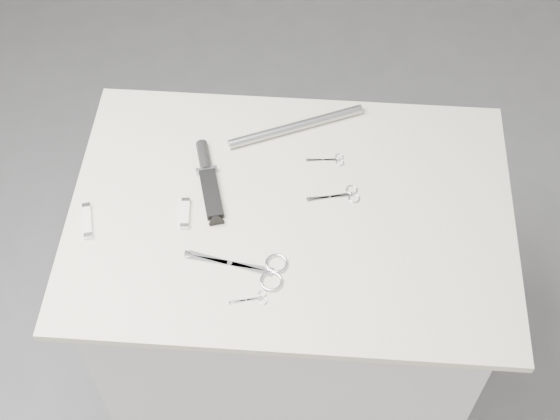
# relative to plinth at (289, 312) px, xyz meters

# --- Properties ---
(ground) EXTENTS (4.00, 4.00, 0.01)m
(ground) POSITION_rel_plinth_xyz_m (0.00, 0.00, -0.46)
(ground) COLOR slate
(ground) RESTS_ON ground
(plinth) EXTENTS (0.90, 0.60, 0.90)m
(plinth) POSITION_rel_plinth_xyz_m (0.00, 0.00, 0.00)
(plinth) COLOR silver
(plinth) RESTS_ON ground
(display_board) EXTENTS (1.00, 0.70, 0.02)m
(display_board) POSITION_rel_plinth_xyz_m (0.00, 0.00, 0.46)
(display_board) COLOR beige
(display_board) RESTS_ON plinth
(large_shears) EXTENTS (0.22, 0.10, 0.01)m
(large_shears) POSITION_rel_plinth_xyz_m (-0.06, -0.16, 0.47)
(large_shears) COLOR silver
(large_shears) RESTS_ON display_board
(embroidery_scissors_a) EXTENTS (0.12, 0.06, 0.00)m
(embroidery_scissors_a) POSITION_rel_plinth_xyz_m (0.11, 0.05, 0.47)
(embroidery_scissors_a) COLOR silver
(embroidery_scissors_a) RESTS_ON display_board
(embroidery_scissors_b) EXTENTS (0.09, 0.04, 0.00)m
(embroidery_scissors_b) POSITION_rel_plinth_xyz_m (0.08, 0.15, 0.47)
(embroidery_scissors_b) COLOR silver
(embroidery_scissors_b) RESTS_ON display_board
(tiny_scissors) EXTENTS (0.08, 0.04, 0.00)m
(tiny_scissors) POSITION_rel_plinth_xyz_m (-0.06, -0.23, 0.47)
(tiny_scissors) COLOR silver
(tiny_scissors) RESTS_ON display_board
(sheathed_knife) EXTENTS (0.09, 0.22, 0.03)m
(sheathed_knife) POSITION_rel_plinth_xyz_m (-0.20, 0.08, 0.48)
(sheathed_knife) COLOR black
(sheathed_knife) RESTS_ON display_board
(pocket_knife_a) EXTENTS (0.02, 0.08, 0.01)m
(pocket_knife_a) POSITION_rel_plinth_xyz_m (-0.24, -0.03, 0.47)
(pocket_knife_a) COLOR white
(pocket_knife_a) RESTS_ON display_board
(pocket_knife_b) EXTENTS (0.04, 0.10, 0.01)m
(pocket_knife_b) POSITION_rel_plinth_xyz_m (-0.45, -0.06, 0.48)
(pocket_knife_b) COLOR white
(pocket_knife_b) RESTS_ON display_board
(metal_rail) EXTENTS (0.32, 0.16, 0.02)m
(metal_rail) POSITION_rel_plinth_xyz_m (-0.00, 0.24, 0.48)
(metal_rail) COLOR #92959A
(metal_rail) RESTS_ON display_board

